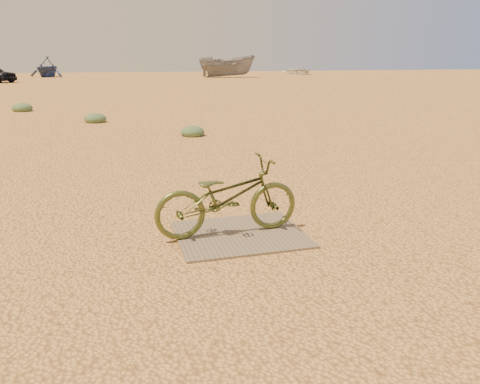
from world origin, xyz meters
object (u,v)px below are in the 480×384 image
object	(u,v)px
plywood_board	(240,234)
boat_mid_right	(227,66)
bicycle	(228,197)
boat_far_right	(299,70)
boat_far_left	(47,67)

from	to	relation	value
plywood_board	boat_mid_right	size ratio (longest dim) A/B	0.25
boat_mid_right	plywood_board	bearing A→B (deg)	177.14
bicycle	boat_far_right	bearing A→B (deg)	-26.64
bicycle	plywood_board	bearing A→B (deg)	-110.85
plywood_board	bicycle	size ratio (longest dim) A/B	0.87
bicycle	boat_far_right	distance (m)	50.14
bicycle	boat_far_left	world-z (taller)	boat_far_left
boat_far_right	bicycle	bearing A→B (deg)	-122.43
boat_mid_right	boat_far_left	bearing A→B (deg)	81.87
boat_far_right	boat_mid_right	bearing A→B (deg)	-157.35
boat_mid_right	bicycle	bearing A→B (deg)	176.96
boat_far_left	boat_mid_right	size ratio (longest dim) A/B	0.71
boat_far_left	plywood_board	bearing A→B (deg)	-59.78
boat_far_left	boat_mid_right	world-z (taller)	boat_mid_right
plywood_board	boat_far_right	size ratio (longest dim) A/B	0.32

